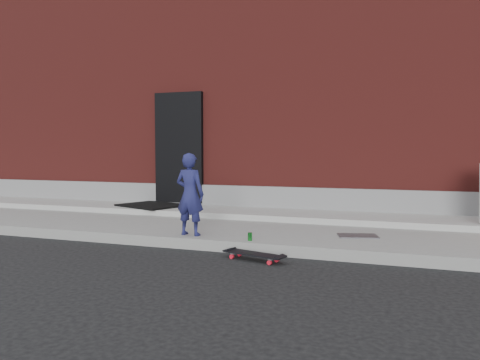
% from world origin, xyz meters
% --- Properties ---
extents(ground, '(80.00, 80.00, 0.00)m').
position_xyz_m(ground, '(0.00, 0.00, 0.00)').
color(ground, black).
rests_on(ground, ground).
extents(sidewalk, '(20.00, 3.00, 0.15)m').
position_xyz_m(sidewalk, '(0.00, 1.50, 0.07)').
color(sidewalk, gray).
rests_on(sidewalk, ground).
extents(apron, '(20.00, 1.20, 0.10)m').
position_xyz_m(apron, '(0.00, 2.40, 0.20)').
color(apron, gray).
rests_on(apron, sidewalk).
extents(building, '(20.00, 8.10, 5.00)m').
position_xyz_m(building, '(-0.00, 6.99, 2.50)').
color(building, maroon).
rests_on(building, ground).
extents(child, '(0.44, 0.31, 1.16)m').
position_xyz_m(child, '(-1.07, 0.25, 0.73)').
color(child, '#1C1E4F').
rests_on(child, sidewalk).
extents(skateboard, '(0.82, 0.41, 0.09)m').
position_xyz_m(skateboard, '(0.06, -0.29, 0.07)').
color(skateboard, red).
rests_on(skateboard, ground).
extents(soda_can, '(0.07, 0.07, 0.11)m').
position_xyz_m(soda_can, '(-0.14, 0.15, 0.20)').
color(soda_can, '#197F26').
rests_on(soda_can, sidewalk).
extents(doormat, '(1.44, 1.31, 0.03)m').
position_xyz_m(doormat, '(-2.90, 2.36, 0.27)').
color(doormat, black).
rests_on(doormat, apron).
extents(utility_plate, '(0.61, 0.48, 0.02)m').
position_xyz_m(utility_plate, '(1.18, 0.94, 0.16)').
color(utility_plate, '#4C4B50').
rests_on(utility_plate, sidewalk).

